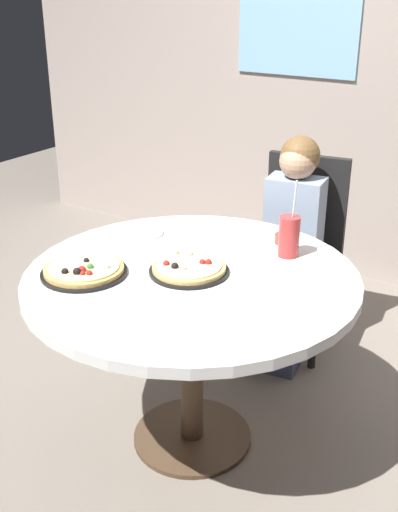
{
  "coord_description": "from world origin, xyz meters",
  "views": [
    {
      "loc": [
        1.16,
        -1.71,
        1.73
      ],
      "look_at": [
        0.0,
        0.05,
        0.8
      ],
      "focal_mm": 44.18,
      "sensor_mm": 36.0,
      "label": 1
    }
  ],
  "objects_px": {
    "pizza_veggie": "(189,268)",
    "pizza_cheese": "(84,270)",
    "plate_small": "(142,233)",
    "sauce_bowl": "(283,239)",
    "soda_cup": "(289,236)",
    "chair_wooden": "(299,242)",
    "diner_child": "(287,264)",
    "dining_table": "(192,297)"
  },
  "relations": [
    {
      "from": "diner_child",
      "to": "plate_small",
      "type": "relative_size",
      "value": 6.01
    },
    {
      "from": "plate_small",
      "to": "chair_wooden",
      "type": "bearing_deg",
      "value": 64.0
    },
    {
      "from": "dining_table",
      "to": "soda_cup",
      "type": "xyz_separation_m",
      "value": [
        0.22,
        0.34,
        0.18
      ]
    },
    {
      "from": "pizza_veggie",
      "to": "plate_small",
      "type": "xyz_separation_m",
      "value": [
        -0.38,
        0.2,
        -0.01
      ]
    },
    {
      "from": "pizza_veggie",
      "to": "plate_small",
      "type": "distance_m",
      "value": 0.43
    },
    {
      "from": "pizza_cheese",
      "to": "diner_child",
      "type": "bearing_deg",
      "value": 72.03
    },
    {
      "from": "dining_table",
      "to": "pizza_veggie",
      "type": "xyz_separation_m",
      "value": [
        -0.01,
        0.0,
        0.11
      ]
    },
    {
      "from": "soda_cup",
      "to": "sauce_bowl",
      "type": "height_order",
      "value": "soda_cup"
    },
    {
      "from": "pizza_cheese",
      "to": "soda_cup",
      "type": "xyz_separation_m",
      "value": [
        0.54,
        0.56,
        0.06
      ]
    },
    {
      "from": "diner_child",
      "to": "pizza_veggie",
      "type": "relative_size",
      "value": 3.7
    },
    {
      "from": "dining_table",
      "to": "chair_wooden",
      "type": "height_order",
      "value": "chair_wooden"
    },
    {
      "from": "pizza_veggie",
      "to": "plate_small",
      "type": "height_order",
      "value": "pizza_veggie"
    },
    {
      "from": "dining_table",
      "to": "sauce_bowl",
      "type": "relative_size",
      "value": 17.45
    },
    {
      "from": "dining_table",
      "to": "pizza_veggie",
      "type": "height_order",
      "value": "pizza_veggie"
    },
    {
      "from": "pizza_veggie",
      "to": "dining_table",
      "type": "bearing_deg",
      "value": -9.62
    },
    {
      "from": "chair_wooden",
      "to": "sauce_bowl",
      "type": "xyz_separation_m",
      "value": [
        0.17,
        -0.54,
        0.24
      ]
    },
    {
      "from": "pizza_cheese",
      "to": "plate_small",
      "type": "relative_size",
      "value": 1.74
    },
    {
      "from": "plate_small",
      "to": "pizza_veggie",
      "type": "bearing_deg",
      "value": -28.38
    },
    {
      "from": "dining_table",
      "to": "plate_small",
      "type": "bearing_deg",
      "value": 152.11
    },
    {
      "from": "dining_table",
      "to": "pizza_veggie",
      "type": "bearing_deg",
      "value": 170.38
    },
    {
      "from": "chair_wooden",
      "to": "soda_cup",
      "type": "relative_size",
      "value": 3.09
    },
    {
      "from": "diner_child",
      "to": "soda_cup",
      "type": "relative_size",
      "value": 3.52
    },
    {
      "from": "pizza_cheese",
      "to": "soda_cup",
      "type": "distance_m",
      "value": 0.78
    },
    {
      "from": "sauce_bowl",
      "to": "plate_small",
      "type": "bearing_deg",
      "value": -156.81
    },
    {
      "from": "diner_child",
      "to": "sauce_bowl",
      "type": "relative_size",
      "value": 15.46
    },
    {
      "from": "pizza_veggie",
      "to": "sauce_bowl",
      "type": "bearing_deg",
      "value": 69.43
    },
    {
      "from": "chair_wooden",
      "to": "pizza_cheese",
      "type": "height_order",
      "value": "chair_wooden"
    },
    {
      "from": "pizza_veggie",
      "to": "sauce_bowl",
      "type": "height_order",
      "value": "pizza_veggie"
    },
    {
      "from": "diner_child",
      "to": "sauce_bowl",
      "type": "bearing_deg",
      "value": -68.49
    },
    {
      "from": "pizza_veggie",
      "to": "pizza_cheese",
      "type": "height_order",
      "value": "pizza_cheese"
    },
    {
      "from": "diner_child",
      "to": "pizza_cheese",
      "type": "height_order",
      "value": "diner_child"
    },
    {
      "from": "dining_table",
      "to": "pizza_veggie",
      "type": "relative_size",
      "value": 4.18
    },
    {
      "from": "chair_wooden",
      "to": "diner_child",
      "type": "height_order",
      "value": "diner_child"
    },
    {
      "from": "diner_child",
      "to": "plate_small",
      "type": "bearing_deg",
      "value": -124.22
    },
    {
      "from": "pizza_cheese",
      "to": "soda_cup",
      "type": "height_order",
      "value": "soda_cup"
    },
    {
      "from": "pizza_veggie",
      "to": "diner_child",
      "type": "bearing_deg",
      "value": 88.35
    },
    {
      "from": "soda_cup",
      "to": "plate_small",
      "type": "bearing_deg",
      "value": -167.98
    },
    {
      "from": "soda_cup",
      "to": "sauce_bowl",
      "type": "relative_size",
      "value": 4.4
    },
    {
      "from": "chair_wooden",
      "to": "soda_cup",
      "type": "xyz_separation_m",
      "value": [
        0.24,
        -0.64,
        0.3
      ]
    },
    {
      "from": "dining_table",
      "to": "pizza_cheese",
      "type": "relative_size",
      "value": 3.9
    },
    {
      "from": "chair_wooden",
      "to": "soda_cup",
      "type": "height_order",
      "value": "soda_cup"
    },
    {
      "from": "diner_child",
      "to": "pizza_cheese",
      "type": "relative_size",
      "value": 3.45
    }
  ]
}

